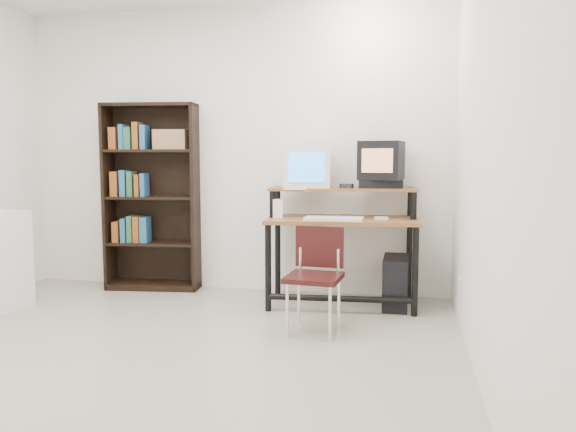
% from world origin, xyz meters
% --- Properties ---
extents(floor, '(4.00, 4.00, 0.01)m').
position_xyz_m(floor, '(0.00, 0.00, -0.01)').
color(floor, '#B4AA95').
rests_on(floor, ground).
extents(back_wall, '(4.00, 0.01, 2.60)m').
position_xyz_m(back_wall, '(0.00, 2.00, 1.30)').
color(back_wall, white).
rests_on(back_wall, floor).
extents(right_wall, '(0.01, 4.00, 2.60)m').
position_xyz_m(right_wall, '(2.00, 0.00, 1.30)').
color(right_wall, white).
rests_on(right_wall, floor).
extents(computer_desk, '(1.28, 0.72, 0.98)m').
position_xyz_m(computer_desk, '(1.08, 1.62, 0.69)').
color(computer_desk, brown).
rests_on(computer_desk, floor).
extents(crt_monitor, '(0.46, 0.46, 0.36)m').
position_xyz_m(crt_monitor, '(0.75, 1.70, 1.15)').
color(crt_monitor, white).
rests_on(crt_monitor, computer_desk).
extents(vcr, '(0.37, 0.27, 0.08)m').
position_xyz_m(vcr, '(1.38, 1.74, 1.01)').
color(vcr, black).
rests_on(vcr, computer_desk).
extents(crt_tv, '(0.39, 0.38, 0.32)m').
position_xyz_m(crt_tv, '(1.39, 1.75, 1.21)').
color(crt_tv, black).
rests_on(crt_tv, vcr).
extents(cd_spindle, '(0.13, 0.13, 0.05)m').
position_xyz_m(cd_spindle, '(1.11, 1.63, 0.99)').
color(cd_spindle, '#26262B').
rests_on(cd_spindle, computer_desk).
extents(keyboard, '(0.47, 0.21, 0.03)m').
position_xyz_m(keyboard, '(1.03, 1.47, 0.74)').
color(keyboard, white).
rests_on(keyboard, computer_desk).
extents(mousepad, '(0.24, 0.20, 0.01)m').
position_xyz_m(mousepad, '(1.41, 1.55, 0.72)').
color(mousepad, black).
rests_on(mousepad, computer_desk).
extents(mouse, '(0.11, 0.09, 0.03)m').
position_xyz_m(mouse, '(1.40, 1.55, 0.74)').
color(mouse, white).
rests_on(mouse, mousepad).
extents(desk_speaker, '(0.09, 0.09, 0.17)m').
position_xyz_m(desk_speaker, '(0.55, 1.51, 0.80)').
color(desk_speaker, white).
rests_on(desk_speaker, computer_desk).
extents(pc_tower, '(0.20, 0.45, 0.42)m').
position_xyz_m(pc_tower, '(1.53, 1.62, 0.21)').
color(pc_tower, black).
rests_on(pc_tower, floor).
extents(school_chair, '(0.40, 0.40, 0.74)m').
position_xyz_m(school_chair, '(0.98, 0.86, 0.45)').
color(school_chair, black).
rests_on(school_chair, floor).
extents(bookshelf, '(0.89, 0.39, 1.73)m').
position_xyz_m(bookshelf, '(-0.73, 1.85, 0.89)').
color(bookshelf, black).
rests_on(bookshelf, floor).
extents(wall_outlet, '(0.02, 0.08, 0.12)m').
position_xyz_m(wall_outlet, '(1.99, 1.15, 0.30)').
color(wall_outlet, beige).
rests_on(wall_outlet, right_wall).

